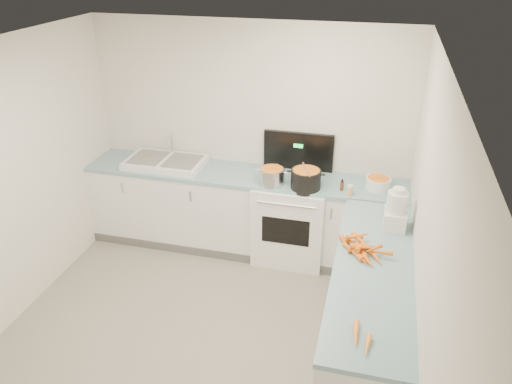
% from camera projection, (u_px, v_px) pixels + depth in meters
% --- Properties ---
extents(floor, '(3.50, 4.00, 0.00)m').
position_uv_depth(floor, '(191.00, 351.00, 4.34)').
color(floor, gray).
rests_on(floor, ground).
extents(ceiling, '(3.50, 4.00, 0.00)m').
position_uv_depth(ceiling, '(168.00, 61.00, 3.21)').
color(ceiling, silver).
rests_on(ceiling, ground).
extents(wall_back, '(3.50, 0.00, 2.50)m').
position_uv_depth(wall_back, '(250.00, 137.00, 5.50)').
color(wall_back, silver).
rests_on(wall_back, ground).
extents(wall_right, '(0.00, 4.00, 2.50)m').
position_uv_depth(wall_right, '(422.00, 261.00, 3.38)').
color(wall_right, silver).
rests_on(wall_right, ground).
extents(counter_back, '(3.50, 0.62, 0.94)m').
position_uv_depth(counter_back, '(243.00, 212.00, 5.59)').
color(counter_back, white).
rests_on(counter_back, ground).
extents(counter_right, '(0.62, 2.20, 0.94)m').
position_uv_depth(counter_right, '(368.00, 314.00, 4.06)').
color(counter_right, white).
rests_on(counter_right, ground).
extents(stove, '(0.76, 0.65, 1.36)m').
position_uv_depth(stove, '(291.00, 218.00, 5.46)').
color(stove, white).
rests_on(stove, ground).
extents(sink, '(0.86, 0.52, 0.31)m').
position_uv_depth(sink, '(165.00, 162.00, 5.56)').
color(sink, white).
rests_on(sink, counter_back).
extents(steel_pot, '(0.32, 0.32, 0.19)m').
position_uv_depth(steel_pot, '(272.00, 177.00, 5.11)').
color(steel_pot, silver).
rests_on(steel_pot, stove).
extents(black_pot, '(0.36, 0.36, 0.22)m').
position_uv_depth(black_pot, '(306.00, 180.00, 5.03)').
color(black_pot, black).
rests_on(black_pot, stove).
extents(wooden_spoon, '(0.14, 0.32, 0.01)m').
position_uv_depth(wooden_spoon, '(306.00, 169.00, 4.98)').
color(wooden_spoon, '#AD7A47').
rests_on(wooden_spoon, black_pot).
extents(mixing_bowl, '(0.33, 0.33, 0.12)m').
position_uv_depth(mixing_bowl, '(378.00, 183.00, 5.04)').
color(mixing_bowl, white).
rests_on(mixing_bowl, counter_back).
extents(extract_bottle, '(0.04, 0.04, 0.10)m').
position_uv_depth(extract_bottle, '(342.00, 186.00, 5.00)').
color(extract_bottle, '#593319').
rests_on(extract_bottle, counter_back).
extents(spice_jar, '(0.06, 0.06, 0.10)m').
position_uv_depth(spice_jar, '(350.00, 191.00, 4.90)').
color(spice_jar, '#E5B266').
rests_on(spice_jar, counter_back).
extents(food_processor, '(0.19, 0.23, 0.39)m').
position_uv_depth(food_processor, '(396.00, 211.00, 4.30)').
color(food_processor, white).
rests_on(food_processor, counter_right).
extents(carrot_pile, '(0.45, 0.45, 0.09)m').
position_uv_depth(carrot_pile, '(361.00, 248.00, 4.02)').
color(carrot_pile, orange).
rests_on(carrot_pile, counter_right).
extents(peeled_carrots, '(0.13, 0.30, 0.04)m').
position_uv_depth(peeled_carrots, '(360.00, 337.00, 3.14)').
color(peeled_carrots, orange).
rests_on(peeled_carrots, counter_right).
extents(peelings, '(0.16, 0.23, 0.01)m').
position_uv_depth(peelings, '(145.00, 158.00, 5.58)').
color(peelings, tan).
rests_on(peelings, sink).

